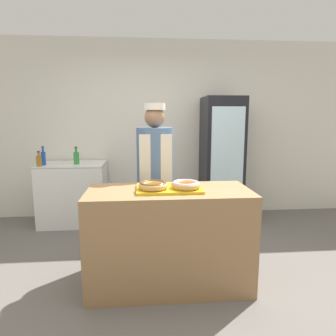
{
  "coord_description": "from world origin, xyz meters",
  "views": [
    {
      "loc": [
        -0.23,
        -2.58,
        1.54
      ],
      "look_at": [
        0.0,
        0.1,
        1.09
      ],
      "focal_mm": 32.0,
      "sensor_mm": 36.0,
      "label": 1
    }
  ],
  "objects_px": {
    "serving_tray": "(169,188)",
    "bottle_amber": "(39,161)",
    "donut_chocolate_glaze": "(153,185)",
    "bottle_blue": "(43,158)",
    "beverage_fridge": "(221,160)",
    "donut_light_glaze": "(186,184)",
    "brownie_back_right": "(178,182)",
    "chest_freezer": "(74,193)",
    "bottle_green": "(76,157)",
    "baker_person": "(155,177)",
    "brownie_back_left": "(158,183)"
  },
  "relations": [
    {
      "from": "donut_light_glaze",
      "to": "bottle_green",
      "type": "distance_m",
      "value": 2.17
    },
    {
      "from": "donut_light_glaze",
      "to": "brownie_back_left",
      "type": "relative_size",
      "value": 3.27
    },
    {
      "from": "donut_chocolate_glaze",
      "to": "donut_light_glaze",
      "type": "bearing_deg",
      "value": 0.0
    },
    {
      "from": "beverage_fridge",
      "to": "donut_light_glaze",
      "type": "bearing_deg",
      "value": -113.9
    },
    {
      "from": "serving_tray",
      "to": "chest_freezer",
      "type": "relative_size",
      "value": 0.62
    },
    {
      "from": "brownie_back_right",
      "to": "bottle_blue",
      "type": "distance_m",
      "value": 2.27
    },
    {
      "from": "chest_freezer",
      "to": "brownie_back_left",
      "type": "bearing_deg",
      "value": -54.86
    },
    {
      "from": "donut_chocolate_glaze",
      "to": "beverage_fridge",
      "type": "relative_size",
      "value": 0.14
    },
    {
      "from": "donut_light_glaze",
      "to": "bottle_blue",
      "type": "bearing_deg",
      "value": 135.74
    },
    {
      "from": "brownie_back_right",
      "to": "donut_chocolate_glaze",
      "type": "bearing_deg",
      "value": -143.2
    },
    {
      "from": "donut_light_glaze",
      "to": "bottle_green",
      "type": "bearing_deg",
      "value": 126.95
    },
    {
      "from": "donut_chocolate_glaze",
      "to": "chest_freezer",
      "type": "relative_size",
      "value": 0.28
    },
    {
      "from": "serving_tray",
      "to": "brownie_back_left",
      "type": "distance_m",
      "value": 0.16
    },
    {
      "from": "bottle_amber",
      "to": "beverage_fridge",
      "type": "bearing_deg",
      "value": 5.2
    },
    {
      "from": "brownie_back_right",
      "to": "baker_person",
      "type": "height_order",
      "value": "baker_person"
    },
    {
      "from": "bottle_amber",
      "to": "bottle_green",
      "type": "distance_m",
      "value": 0.48
    },
    {
      "from": "bottle_green",
      "to": "brownie_back_right",
      "type": "bearing_deg",
      "value": -51.21
    },
    {
      "from": "donut_chocolate_glaze",
      "to": "brownie_back_left",
      "type": "relative_size",
      "value": 3.27
    },
    {
      "from": "serving_tray",
      "to": "bottle_blue",
      "type": "bearing_deg",
      "value": 134.17
    },
    {
      "from": "donut_chocolate_glaze",
      "to": "bottle_green",
      "type": "xyz_separation_m",
      "value": [
        -1.02,
        1.73,
        0.02
      ]
    },
    {
      "from": "beverage_fridge",
      "to": "donut_chocolate_glaze",
      "type": "bearing_deg",
      "value": -121.02
    },
    {
      "from": "beverage_fridge",
      "to": "bottle_amber",
      "type": "distance_m",
      "value": 2.57
    },
    {
      "from": "serving_tray",
      "to": "bottle_amber",
      "type": "relative_size",
      "value": 2.77
    },
    {
      "from": "beverage_fridge",
      "to": "bottle_blue",
      "type": "relative_size",
      "value": 7.09
    },
    {
      "from": "brownie_back_left",
      "to": "brownie_back_right",
      "type": "height_order",
      "value": "same"
    },
    {
      "from": "serving_tray",
      "to": "donut_chocolate_glaze",
      "type": "bearing_deg",
      "value": -160.42
    },
    {
      "from": "brownie_back_right",
      "to": "bottle_amber",
      "type": "height_order",
      "value": "bottle_amber"
    },
    {
      "from": "brownie_back_left",
      "to": "baker_person",
      "type": "xyz_separation_m",
      "value": [
        -0.0,
        0.57,
        -0.06
      ]
    },
    {
      "from": "bottle_green",
      "to": "baker_person",
      "type": "bearing_deg",
      "value": -42.79
    },
    {
      "from": "donut_chocolate_glaze",
      "to": "bottle_blue",
      "type": "bearing_deg",
      "value": 130.63
    },
    {
      "from": "beverage_fridge",
      "to": "chest_freezer",
      "type": "distance_m",
      "value": 2.23
    },
    {
      "from": "donut_chocolate_glaze",
      "to": "bottle_green",
      "type": "height_order",
      "value": "bottle_green"
    },
    {
      "from": "serving_tray",
      "to": "bottle_green",
      "type": "height_order",
      "value": "bottle_green"
    },
    {
      "from": "bottle_amber",
      "to": "bottle_green",
      "type": "bearing_deg",
      "value": 19.41
    },
    {
      "from": "donut_light_glaze",
      "to": "bottle_amber",
      "type": "distance_m",
      "value": 2.36
    },
    {
      "from": "serving_tray",
      "to": "donut_light_glaze",
      "type": "xyz_separation_m",
      "value": [
        0.14,
        -0.05,
        0.05
      ]
    },
    {
      "from": "brownie_back_right",
      "to": "chest_freezer",
      "type": "distance_m",
      "value": 2.17
    },
    {
      "from": "serving_tray",
      "to": "donut_light_glaze",
      "type": "distance_m",
      "value": 0.16
    },
    {
      "from": "brownie_back_right",
      "to": "beverage_fridge",
      "type": "xyz_separation_m",
      "value": [
        0.85,
        1.63,
        -0.03
      ]
    },
    {
      "from": "serving_tray",
      "to": "beverage_fridge",
      "type": "distance_m",
      "value": 1.99
    },
    {
      "from": "brownie_back_right",
      "to": "donut_light_glaze",
      "type": "bearing_deg",
      "value": -73.67
    },
    {
      "from": "baker_person",
      "to": "bottle_green",
      "type": "distance_m",
      "value": 1.45
    },
    {
      "from": "baker_person",
      "to": "bottle_amber",
      "type": "relative_size",
      "value": 8.21
    },
    {
      "from": "beverage_fridge",
      "to": "bottle_amber",
      "type": "xyz_separation_m",
      "value": [
        -2.56,
        -0.23,
        0.05
      ]
    },
    {
      "from": "beverage_fridge",
      "to": "bottle_amber",
      "type": "height_order",
      "value": "beverage_fridge"
    },
    {
      "from": "donut_chocolate_glaze",
      "to": "donut_light_glaze",
      "type": "relative_size",
      "value": 1.0
    },
    {
      "from": "donut_chocolate_glaze",
      "to": "bottle_amber",
      "type": "height_order",
      "value": "bottle_amber"
    },
    {
      "from": "donut_light_glaze",
      "to": "bottle_amber",
      "type": "height_order",
      "value": "bottle_amber"
    },
    {
      "from": "serving_tray",
      "to": "baker_person",
      "type": "xyz_separation_m",
      "value": [
        -0.09,
        0.69,
        -0.03
      ]
    },
    {
      "from": "donut_light_glaze",
      "to": "bottle_blue",
      "type": "height_order",
      "value": "bottle_blue"
    }
  ]
}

